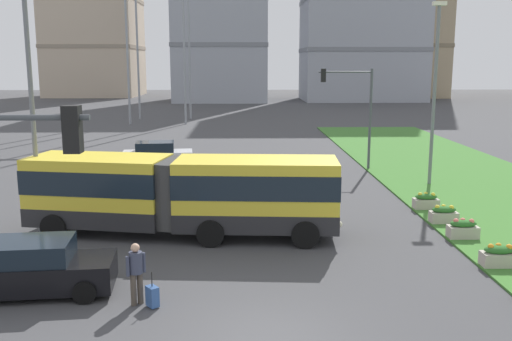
{
  "coord_description": "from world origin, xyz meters",
  "views": [
    {
      "loc": [
        -0.57,
        -12.56,
        6.5
      ],
      "look_at": [
        -0.02,
        10.17,
        2.2
      ],
      "focal_mm": 39.85,
      "sensor_mm": 36.0,
      "label": 1
    }
  ],
  "objects_px": {
    "articulated_bus": "(182,193)",
    "car_black_sedan": "(34,268)",
    "flower_planter_2": "(463,229)",
    "pedestrian_crossing": "(136,269)",
    "car_white_van": "(157,155)",
    "flower_planter_3": "(444,214)",
    "flower_planter_1": "(499,255)",
    "flower_planter_4": "(426,201)",
    "rolling_suitcase": "(152,296)",
    "streetlight_median": "(435,87)",
    "streetlight_left": "(31,92)",
    "traffic_light_far_right": "(354,102)"
  },
  "relations": [
    {
      "from": "car_black_sedan",
      "to": "flower_planter_2",
      "type": "relative_size",
      "value": 4.14
    },
    {
      "from": "traffic_light_far_right",
      "to": "streetlight_left",
      "type": "bearing_deg",
      "value": -138.82
    },
    {
      "from": "streetlight_median",
      "to": "flower_planter_3",
      "type": "bearing_deg",
      "value": -104.04
    },
    {
      "from": "rolling_suitcase",
      "to": "traffic_light_far_right",
      "type": "distance_m",
      "value": 22.45
    },
    {
      "from": "car_black_sedan",
      "to": "flower_planter_1",
      "type": "bearing_deg",
      "value": 6.82
    },
    {
      "from": "car_black_sedan",
      "to": "streetlight_median",
      "type": "height_order",
      "value": "streetlight_median"
    },
    {
      "from": "articulated_bus",
      "to": "car_white_van",
      "type": "distance_m",
      "value": 15.28
    },
    {
      "from": "car_black_sedan",
      "to": "flower_planter_2",
      "type": "height_order",
      "value": "car_black_sedan"
    },
    {
      "from": "articulated_bus",
      "to": "rolling_suitcase",
      "type": "relative_size",
      "value": 12.42
    },
    {
      "from": "rolling_suitcase",
      "to": "flower_planter_2",
      "type": "relative_size",
      "value": 0.88
    },
    {
      "from": "car_black_sedan",
      "to": "rolling_suitcase",
      "type": "relative_size",
      "value": 4.7
    },
    {
      "from": "rolling_suitcase",
      "to": "streetlight_left",
      "type": "bearing_deg",
      "value": 127.37
    },
    {
      "from": "rolling_suitcase",
      "to": "flower_planter_3",
      "type": "xyz_separation_m",
      "value": [
        10.69,
        7.81,
        0.11
      ]
    },
    {
      "from": "articulated_bus",
      "to": "streetlight_median",
      "type": "xyz_separation_m",
      "value": [
        12.43,
        8.82,
        3.6
      ]
    },
    {
      "from": "pedestrian_crossing",
      "to": "rolling_suitcase",
      "type": "xyz_separation_m",
      "value": [
        0.45,
        -0.2,
        -0.69
      ]
    },
    {
      "from": "articulated_bus",
      "to": "car_black_sedan",
      "type": "distance_m",
      "value": 6.72
    },
    {
      "from": "articulated_bus",
      "to": "streetlight_left",
      "type": "height_order",
      "value": "streetlight_left"
    },
    {
      "from": "flower_planter_1",
      "to": "traffic_light_far_right",
      "type": "height_order",
      "value": "traffic_light_far_right"
    },
    {
      "from": "flower_planter_3",
      "to": "traffic_light_far_right",
      "type": "relative_size",
      "value": 0.18
    },
    {
      "from": "car_white_van",
      "to": "flower_planter_3",
      "type": "distance_m",
      "value": 19.38
    },
    {
      "from": "flower_planter_1",
      "to": "streetlight_median",
      "type": "bearing_deg",
      "value": 81.48
    },
    {
      "from": "car_white_van",
      "to": "flower_planter_3",
      "type": "relative_size",
      "value": 4.15
    },
    {
      "from": "traffic_light_far_right",
      "to": "car_white_van",
      "type": "bearing_deg",
      "value": 173.34
    },
    {
      "from": "articulated_bus",
      "to": "car_white_van",
      "type": "relative_size",
      "value": 2.64
    },
    {
      "from": "flower_planter_2",
      "to": "car_white_van",
      "type": "bearing_deg",
      "value": 131.01
    },
    {
      "from": "articulated_bus",
      "to": "car_black_sedan",
      "type": "xyz_separation_m",
      "value": [
        -3.67,
        -5.55,
        -0.9
      ]
    },
    {
      "from": "articulated_bus",
      "to": "flower_planter_4",
      "type": "relative_size",
      "value": 10.95
    },
    {
      "from": "rolling_suitcase",
      "to": "flower_planter_4",
      "type": "relative_size",
      "value": 0.88
    },
    {
      "from": "flower_planter_1",
      "to": "flower_planter_3",
      "type": "distance_m",
      "value": 5.08
    },
    {
      "from": "car_black_sedan",
      "to": "traffic_light_far_right",
      "type": "distance_m",
      "value": 23.19
    },
    {
      "from": "traffic_light_far_right",
      "to": "streetlight_left",
      "type": "relative_size",
      "value": 0.62
    },
    {
      "from": "car_white_van",
      "to": "flower_planter_2",
      "type": "bearing_deg",
      "value": -48.99
    },
    {
      "from": "traffic_light_far_right",
      "to": "streetlight_median",
      "type": "relative_size",
      "value": 0.64
    },
    {
      "from": "rolling_suitcase",
      "to": "articulated_bus",
      "type": "bearing_deg",
      "value": 88.67
    },
    {
      "from": "articulated_bus",
      "to": "flower_planter_2",
      "type": "bearing_deg",
      "value": -4.55
    },
    {
      "from": "rolling_suitcase",
      "to": "flower_planter_2",
      "type": "bearing_deg",
      "value": 28.27
    },
    {
      "from": "flower_planter_2",
      "to": "articulated_bus",
      "type": "bearing_deg",
      "value": 175.45
    },
    {
      "from": "flower_planter_4",
      "to": "streetlight_median",
      "type": "xyz_separation_m",
      "value": [
        1.9,
        5.32,
        4.83
      ]
    },
    {
      "from": "car_black_sedan",
      "to": "flower_planter_3",
      "type": "bearing_deg",
      "value": 25.51
    },
    {
      "from": "rolling_suitcase",
      "to": "flower_planter_1",
      "type": "distance_m",
      "value": 11.03
    },
    {
      "from": "articulated_bus",
      "to": "flower_planter_1",
      "type": "distance_m",
      "value": 11.28
    },
    {
      "from": "rolling_suitcase",
      "to": "streetlight_left",
      "type": "distance_m",
      "value": 10.38
    },
    {
      "from": "rolling_suitcase",
      "to": "car_white_van",
      "type": "bearing_deg",
      "value": 97.99
    },
    {
      "from": "articulated_bus",
      "to": "traffic_light_far_right",
      "type": "distance_m",
      "value": 16.47
    },
    {
      "from": "articulated_bus",
      "to": "pedestrian_crossing",
      "type": "height_order",
      "value": "articulated_bus"
    },
    {
      "from": "flower_planter_3",
      "to": "streetlight_left",
      "type": "distance_m",
      "value": 16.94
    },
    {
      "from": "flower_planter_1",
      "to": "streetlight_left",
      "type": "xyz_separation_m",
      "value": [
        -16.17,
        4.44,
        5.02
      ]
    },
    {
      "from": "flower_planter_1",
      "to": "flower_planter_4",
      "type": "xyz_separation_m",
      "value": [
        0.0,
        7.36,
        0.0
      ]
    },
    {
      "from": "car_white_van",
      "to": "pedestrian_crossing",
      "type": "relative_size",
      "value": 2.62
    },
    {
      "from": "flower_planter_3",
      "to": "articulated_bus",
      "type": "bearing_deg",
      "value": -173.37
    }
  ]
}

